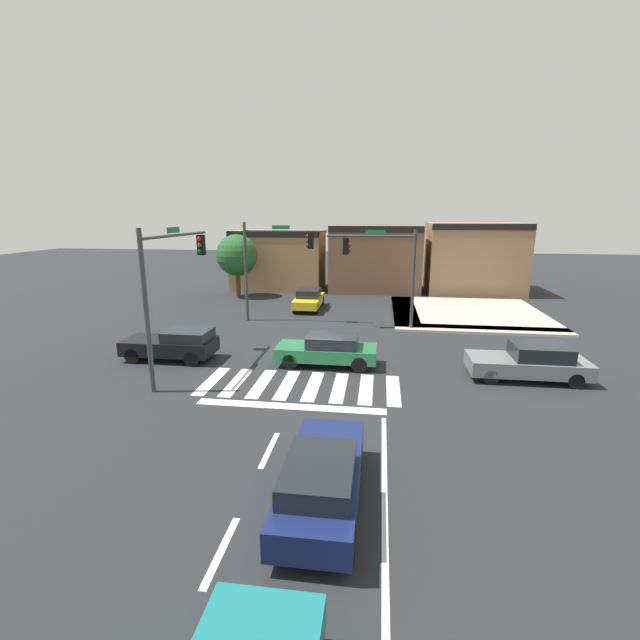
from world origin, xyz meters
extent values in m
plane|color=#232628|center=(0.00, 0.00, 0.00)|extent=(120.00, 120.00, 0.00)
cube|color=silver|center=(-3.67, -4.50, 0.00)|extent=(0.52, 3.11, 0.01)
cube|color=silver|center=(-2.62, -4.50, 0.00)|extent=(0.52, 3.11, 0.01)
cube|color=silver|center=(-1.57, -4.50, 0.00)|extent=(0.52, 3.11, 0.01)
cube|color=silver|center=(-0.52, -4.50, 0.00)|extent=(0.52, 3.11, 0.01)
cube|color=silver|center=(0.52, -4.50, 0.00)|extent=(0.52, 3.11, 0.01)
cube|color=silver|center=(1.57, -4.50, 0.00)|extent=(0.52, 3.11, 0.01)
cube|color=silver|center=(2.62, -4.50, 0.00)|extent=(0.52, 3.11, 0.01)
cube|color=silver|center=(3.67, -4.50, 0.00)|extent=(0.52, 3.11, 0.01)
cube|color=white|center=(0.00, -6.50, 0.00)|extent=(6.80, 0.50, 0.01)
cube|color=white|center=(0.00, -9.50, 0.00)|extent=(0.16, 2.00, 0.01)
cube|color=white|center=(0.00, -13.50, 0.00)|extent=(0.16, 2.00, 0.01)
cylinder|color=yellow|center=(1.32, -9.36, 0.00)|extent=(1.06, 1.06, 0.01)
cylinder|color=white|center=(1.08, -9.36, 0.01)|extent=(0.17, 0.17, 0.00)
cylinder|color=white|center=(1.56, -9.36, 0.01)|extent=(0.17, 0.17, 0.00)
cube|color=white|center=(1.32, -9.36, 0.01)|extent=(0.48, 0.04, 0.00)
cube|color=#B2AA9E|center=(9.00, 5.20, 0.07)|extent=(10.00, 1.60, 0.15)
cube|color=#B2AA9E|center=(4.80, 10.00, 0.07)|extent=(1.60, 10.00, 0.15)
cube|color=#B2AA9E|center=(9.00, 10.00, 0.07)|extent=(10.00, 10.00, 0.15)
cube|color=#93704C|center=(-6.06, 18.52, 2.61)|extent=(7.88, 5.03, 5.22)
cube|color=black|center=(-6.06, 16.20, 4.97)|extent=(7.88, 0.50, 0.50)
cube|color=brown|center=(2.56, 18.55, 2.84)|extent=(7.77, 5.11, 5.68)
cube|color=black|center=(2.56, 16.20, 5.43)|extent=(7.77, 0.50, 0.50)
cube|color=#93704C|center=(10.98, 19.45, 2.95)|extent=(7.80, 6.89, 5.90)
cube|color=black|center=(10.98, 16.20, 5.65)|extent=(7.80, 0.50, 0.50)
cylinder|color=#383A3D|center=(-5.30, 5.97, 3.08)|extent=(0.18, 0.18, 6.16)
cylinder|color=#383A3D|center=(-2.76, 5.97, 5.64)|extent=(5.09, 0.12, 0.12)
cube|color=black|center=(-1.19, 5.97, 5.06)|extent=(0.32, 0.32, 0.95)
sphere|color=red|center=(-1.36, 5.97, 5.36)|extent=(0.22, 0.22, 0.22)
sphere|color=#4C330C|center=(-1.36, 5.97, 5.06)|extent=(0.22, 0.22, 0.22)
sphere|color=#0C3814|center=(-1.36, 5.97, 4.77)|extent=(0.22, 0.22, 0.22)
cube|color=#197233|center=(-3.01, 5.97, 5.86)|extent=(1.10, 0.03, 0.24)
cylinder|color=#383A3D|center=(-5.47, -5.88, 3.09)|extent=(0.18, 0.18, 6.18)
cylinder|color=#383A3D|center=(-5.47, -2.90, 5.79)|extent=(0.12, 5.95, 0.12)
cube|color=black|center=(-5.47, -0.41, 5.21)|extent=(0.32, 0.32, 0.95)
sphere|color=red|center=(-5.47, -0.58, 5.51)|extent=(0.22, 0.22, 0.22)
sphere|color=#4C330C|center=(-5.47, -0.58, 5.21)|extent=(0.22, 0.22, 0.22)
sphere|color=#0C3814|center=(-5.47, -0.58, 4.92)|extent=(0.22, 0.22, 0.22)
cube|color=#197233|center=(-5.47, -3.20, 6.01)|extent=(0.03, 1.10, 0.24)
cylinder|color=#383A3D|center=(4.92, 4.90, 2.91)|extent=(0.18, 0.18, 5.81)
cylinder|color=#383A3D|center=(2.43, 4.90, 5.43)|extent=(4.98, 0.12, 0.12)
cube|color=black|center=(1.02, 4.90, 4.85)|extent=(0.32, 0.32, 0.95)
sphere|color=red|center=(1.19, 4.90, 5.15)|extent=(0.22, 0.22, 0.22)
sphere|color=#4C330C|center=(1.19, 4.90, 4.85)|extent=(0.22, 0.22, 0.22)
sphere|color=#0C3814|center=(1.19, 4.90, 4.56)|extent=(0.22, 0.22, 0.22)
cube|color=#197233|center=(2.67, 4.90, 5.65)|extent=(1.10, 0.03, 0.24)
cube|color=#141E4C|center=(1.85, -11.69, 0.65)|extent=(1.71, 4.77, 0.66)
cube|color=black|center=(1.85, -12.34, 1.21)|extent=(1.50, 2.29, 0.47)
cylinder|color=black|center=(1.10, -10.06, 0.35)|extent=(0.22, 0.71, 0.71)
cylinder|color=black|center=(2.59, -10.06, 0.35)|extent=(0.22, 0.71, 0.71)
cylinder|color=black|center=(1.10, -13.31, 0.35)|extent=(0.22, 0.71, 0.71)
cylinder|color=black|center=(2.59, -13.31, 0.35)|extent=(0.22, 0.71, 0.71)
cube|color=black|center=(-6.62, -2.07, 0.64)|extent=(4.17, 1.87, 0.66)
cube|color=black|center=(-5.69, -2.07, 1.21)|extent=(2.04, 1.65, 0.47)
cylinder|color=black|center=(-8.04, -2.89, 0.35)|extent=(0.70, 0.22, 0.70)
cylinder|color=black|center=(-8.04, -1.24, 0.35)|extent=(0.70, 0.22, 0.70)
cylinder|color=black|center=(-5.20, -2.89, 0.35)|extent=(0.70, 0.22, 0.70)
cylinder|color=black|center=(-5.20, -1.24, 0.35)|extent=(0.70, 0.22, 0.70)
cube|color=gold|center=(-1.97, 9.91, 0.60)|extent=(1.73, 4.28, 0.56)
cube|color=black|center=(-1.97, 9.96, 1.16)|extent=(1.53, 2.04, 0.55)
cylinder|color=black|center=(-1.21, 8.45, 0.36)|extent=(0.22, 0.72, 0.72)
cylinder|color=black|center=(-2.72, 8.45, 0.36)|extent=(0.22, 0.72, 0.72)
cylinder|color=black|center=(-1.21, 11.36, 0.36)|extent=(0.22, 0.72, 0.72)
cylinder|color=black|center=(-2.72, 11.36, 0.36)|extent=(0.22, 0.72, 0.72)
cube|color=#1E6638|center=(0.74, -1.93, 0.60)|extent=(4.46, 1.76, 0.58)
cube|color=black|center=(1.00, -1.93, 1.14)|extent=(2.25, 1.55, 0.51)
cylinder|color=black|center=(-0.78, -2.69, 0.35)|extent=(0.69, 0.22, 0.69)
cylinder|color=black|center=(-0.78, -1.16, 0.35)|extent=(0.69, 0.22, 0.69)
cylinder|color=black|center=(2.26, -2.69, 0.35)|extent=(0.69, 0.22, 0.69)
cylinder|color=black|center=(2.26, -1.16, 0.35)|extent=(0.69, 0.22, 0.69)
cube|color=slate|center=(9.13, -2.51, 0.59)|extent=(4.68, 1.92, 0.61)
cube|color=black|center=(9.60, -2.51, 1.19)|extent=(2.18, 1.69, 0.60)
cylinder|color=black|center=(7.54, -3.36, 0.31)|extent=(0.62, 0.22, 0.62)
cylinder|color=black|center=(7.54, -1.66, 0.31)|extent=(0.62, 0.22, 0.62)
cylinder|color=black|center=(10.72, -3.36, 0.31)|extent=(0.62, 0.22, 0.62)
cylinder|color=black|center=(10.72, -1.66, 0.31)|extent=(0.62, 0.22, 0.62)
cylinder|color=#4C3823|center=(-8.50, 14.00, 1.40)|extent=(0.36, 0.36, 2.80)
sphere|color=#235628|center=(-8.50, 14.00, 3.40)|extent=(3.32, 3.32, 3.32)
camera|label=1|loc=(3.02, -20.81, 6.66)|focal=24.90mm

